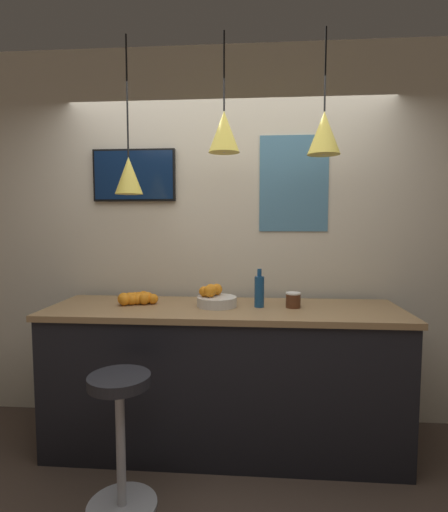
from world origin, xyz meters
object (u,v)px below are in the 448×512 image
Objects in this scene: juice_bottle at (259,291)px; fruit_bowl at (215,298)px; spread_jar at (293,300)px; mounted_tv at (134,175)px; bar_stool at (120,421)px.

fruit_bowl is at bearing 178.43° from juice_bottle.
spread_jar is (0.53, -0.01, -0.01)m from fruit_bowl.
mounted_tv is (-0.67, 0.38, 0.88)m from fruit_bowl.
juice_bottle is 0.24m from spread_jar.
bar_stool is 0.99m from fruit_bowl.
mounted_tv is (-0.98, 0.39, 0.83)m from juice_bottle.
fruit_bowl is at bearing 56.99° from bar_stool.
fruit_bowl is 2.66× the size of spread_jar.
bar_stool is 1.31m from spread_jar.
fruit_bowl is at bearing 179.10° from spread_jar.
juice_bottle reaches higher than fruit_bowl.
juice_bottle is at bearing 42.06° from bar_stool.
spread_jar is (0.23, 0.00, -0.06)m from juice_bottle.
mounted_tv reaches higher than bar_stool.
mounted_tv reaches higher than fruit_bowl.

